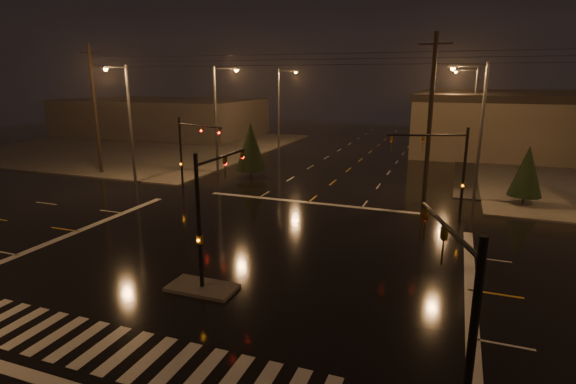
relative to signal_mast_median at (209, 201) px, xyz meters
name	(u,v)px	position (x,y,z in m)	size (l,w,h in m)	color
ground	(243,256)	(0.00, 3.07, -3.75)	(140.00, 140.00, 0.00)	black
sidewalk_nw	(141,146)	(-30.00, 33.07, -3.69)	(36.00, 36.00, 0.12)	#45433D
median_island	(202,287)	(0.00, -0.93, -3.68)	(3.00, 1.60, 0.15)	#45433D
crosswalk	(124,353)	(0.00, -5.93, -3.75)	(15.00, 2.60, 0.01)	beige
stop_bar_far	(308,202)	(0.00, 14.07, -3.75)	(16.00, 0.50, 0.01)	beige
commercial_block	(162,117)	(-35.00, 45.07, -0.95)	(30.00, 18.00, 5.60)	#453F3D
signal_mast_median	(209,201)	(0.00, 0.00, 0.00)	(0.25, 4.59, 6.00)	black
signal_mast_ne	(448,162)	(9.50, 13.21, 0.04)	(4.84, 1.86, 6.00)	black
signal_mast_nw	(189,147)	(-9.50, 13.21, 0.04)	(4.84, 1.86, 6.00)	black
signal_mast_se	(458,321)	(10.23, -6.68, -0.04)	(1.55, 3.87, 6.00)	black
streetlight_1	(218,113)	(-11.18, 21.07, 2.05)	(2.77, 0.32, 10.00)	#38383A
streetlight_2	(281,104)	(-11.18, 37.07, 2.05)	(2.77, 0.32, 10.00)	#38383A
streetlight_3	(477,123)	(11.18, 19.07, 2.05)	(2.77, 0.32, 10.00)	#38383A
streetlight_4	(471,107)	(11.18, 39.07, 2.05)	(2.77, 0.32, 10.00)	#38383A
streetlight_5	(127,117)	(-16.00, 14.26, 2.05)	(0.32, 2.77, 10.00)	#38383A
utility_pole_0	(95,109)	(-22.00, 17.07, 2.38)	(2.20, 0.32, 12.00)	black
utility_pole_1	(430,119)	(8.00, 17.07, 2.38)	(2.20, 0.32, 12.00)	black
conifer_0	(527,171)	(14.79, 18.89, -1.24)	(2.33, 2.33, 4.33)	black
conifer_3	(251,146)	(-7.62, 20.43, -0.87)	(2.80, 2.80, 5.07)	black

